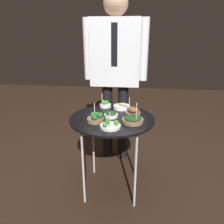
{
  "coord_description": "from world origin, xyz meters",
  "views": [
    {
      "loc": [
        0.2,
        -1.71,
        1.4
      ],
      "look_at": [
        0.0,
        0.0,
        0.77
      ],
      "focal_mm": 35.0,
      "sensor_mm": 36.0,
      "label": 1
    }
  ],
  "objects_px": {
    "bowl_spinach_mid_right": "(111,115)",
    "bowl_asparagus_near_rim": "(122,107)",
    "bowl_broccoli_front_center": "(96,118)",
    "bowl_broccoli_front_left": "(105,104)",
    "serving_cart": "(112,123)",
    "bowl_spinach_back_left": "(133,120)",
    "bowl_broccoli_far_rim": "(110,125)",
    "waiter_figure": "(115,61)",
    "bowl_roast_front_right": "(133,111)"
  },
  "relations": [
    {
      "from": "bowl_broccoli_front_left",
      "to": "serving_cart",
      "type": "bearing_deg",
      "value": -70.4
    },
    {
      "from": "bowl_spinach_mid_right",
      "to": "bowl_broccoli_far_rim",
      "type": "distance_m",
      "value": 0.22
    },
    {
      "from": "bowl_spinach_mid_right",
      "to": "bowl_broccoli_front_center",
      "type": "height_order",
      "value": "bowl_broccoli_front_center"
    },
    {
      "from": "bowl_asparagus_near_rim",
      "to": "bowl_broccoli_front_center",
      "type": "height_order",
      "value": "bowl_broccoli_front_center"
    },
    {
      "from": "bowl_spinach_mid_right",
      "to": "bowl_broccoli_far_rim",
      "type": "bearing_deg",
      "value": -84.74
    },
    {
      "from": "serving_cart",
      "to": "bowl_broccoli_front_center",
      "type": "bearing_deg",
      "value": -139.71
    },
    {
      "from": "serving_cart",
      "to": "bowl_spinach_mid_right",
      "type": "relative_size",
      "value": 6.21
    },
    {
      "from": "bowl_broccoli_front_left",
      "to": "bowl_asparagus_near_rim",
      "type": "distance_m",
      "value": 0.17
    },
    {
      "from": "bowl_roast_front_right",
      "to": "serving_cart",
      "type": "bearing_deg",
      "value": -152.26
    },
    {
      "from": "bowl_spinach_back_left",
      "to": "bowl_roast_front_right",
      "type": "distance_m",
      "value": 0.18
    },
    {
      "from": "bowl_spinach_back_left",
      "to": "bowl_broccoli_far_rim",
      "type": "bearing_deg",
      "value": -143.9
    },
    {
      "from": "serving_cart",
      "to": "bowl_roast_front_right",
      "type": "relative_size",
      "value": 4.82
    },
    {
      "from": "bowl_broccoli_far_rim",
      "to": "bowl_spinach_back_left",
      "type": "distance_m",
      "value": 0.21
    },
    {
      "from": "serving_cart",
      "to": "bowl_broccoli_front_center",
      "type": "height_order",
      "value": "bowl_broccoli_front_center"
    },
    {
      "from": "serving_cart",
      "to": "waiter_figure",
      "type": "xyz_separation_m",
      "value": [
        -0.03,
        0.56,
        0.45
      ]
    },
    {
      "from": "bowl_broccoli_front_center",
      "to": "waiter_figure",
      "type": "xyz_separation_m",
      "value": [
        0.09,
        0.66,
        0.37
      ]
    },
    {
      "from": "bowl_broccoli_far_rim",
      "to": "bowl_broccoli_front_left",
      "type": "bearing_deg",
      "value": 102.68
    },
    {
      "from": "serving_cart",
      "to": "bowl_roast_front_right",
      "type": "height_order",
      "value": "bowl_roast_front_right"
    },
    {
      "from": "bowl_spinach_mid_right",
      "to": "bowl_asparagus_near_rim",
      "type": "relative_size",
      "value": 0.74
    },
    {
      "from": "bowl_broccoli_front_left",
      "to": "bowl_broccoli_front_center",
      "type": "bearing_deg",
      "value": -93.49
    },
    {
      "from": "bowl_asparagus_near_rim",
      "to": "waiter_figure",
      "type": "bearing_deg",
      "value": 106.18
    },
    {
      "from": "serving_cart",
      "to": "bowl_spinach_back_left",
      "type": "relative_size",
      "value": 4.04
    },
    {
      "from": "bowl_roast_front_right",
      "to": "bowl_broccoli_front_center",
      "type": "relative_size",
      "value": 1.01
    },
    {
      "from": "bowl_broccoli_far_rim",
      "to": "bowl_broccoli_front_left",
      "type": "height_order",
      "value": "bowl_broccoli_far_rim"
    },
    {
      "from": "bowl_spinach_back_left",
      "to": "bowl_broccoli_front_left",
      "type": "distance_m",
      "value": 0.45
    },
    {
      "from": "bowl_spinach_mid_right",
      "to": "serving_cart",
      "type": "bearing_deg",
      "value": -51.06
    },
    {
      "from": "bowl_spinach_back_left",
      "to": "bowl_broccoli_front_left",
      "type": "height_order",
      "value": "bowl_spinach_back_left"
    },
    {
      "from": "bowl_spinach_mid_right",
      "to": "bowl_spinach_back_left",
      "type": "height_order",
      "value": "bowl_spinach_back_left"
    },
    {
      "from": "bowl_spinach_mid_right",
      "to": "bowl_spinach_back_left",
      "type": "distance_m",
      "value": 0.21
    },
    {
      "from": "bowl_broccoli_front_center",
      "to": "waiter_figure",
      "type": "relative_size",
      "value": 0.08
    },
    {
      "from": "bowl_asparagus_near_rim",
      "to": "waiter_figure",
      "type": "height_order",
      "value": "waiter_figure"
    },
    {
      "from": "bowl_broccoli_front_left",
      "to": "bowl_broccoli_front_center",
      "type": "height_order",
      "value": "bowl_broccoli_front_center"
    },
    {
      "from": "bowl_broccoli_front_center",
      "to": "bowl_broccoli_front_left",
      "type": "bearing_deg",
      "value": 86.51
    },
    {
      "from": "serving_cart",
      "to": "bowl_asparagus_near_rim",
      "type": "relative_size",
      "value": 4.59
    },
    {
      "from": "bowl_broccoli_far_rim",
      "to": "bowl_spinach_back_left",
      "type": "height_order",
      "value": "bowl_spinach_back_left"
    },
    {
      "from": "bowl_broccoli_front_left",
      "to": "bowl_broccoli_front_center",
      "type": "xyz_separation_m",
      "value": [
        -0.02,
        -0.38,
        0.0
      ]
    },
    {
      "from": "bowl_spinach_back_left",
      "to": "bowl_asparagus_near_rim",
      "type": "xyz_separation_m",
      "value": [
        -0.11,
        0.33,
        -0.01
      ]
    },
    {
      "from": "serving_cart",
      "to": "bowl_broccoli_front_center",
      "type": "relative_size",
      "value": 4.85
    },
    {
      "from": "serving_cart",
      "to": "bowl_spinach_back_left",
      "type": "distance_m",
      "value": 0.21
    },
    {
      "from": "serving_cart",
      "to": "bowl_roast_front_right",
      "type": "distance_m",
      "value": 0.21
    },
    {
      "from": "bowl_asparagus_near_rim",
      "to": "waiter_figure",
      "type": "xyz_separation_m",
      "value": [
        -0.09,
        0.32,
        0.39
      ]
    },
    {
      "from": "bowl_spinach_mid_right",
      "to": "bowl_roast_front_right",
      "type": "relative_size",
      "value": 0.78
    },
    {
      "from": "bowl_spinach_back_left",
      "to": "bowl_broccoli_front_center",
      "type": "bearing_deg",
      "value": -176.93
    },
    {
      "from": "waiter_figure",
      "to": "serving_cart",
      "type": "bearing_deg",
      "value": -87.11
    },
    {
      "from": "bowl_broccoli_front_center",
      "to": "waiter_figure",
      "type": "bearing_deg",
      "value": 82.02
    },
    {
      "from": "bowl_roast_front_right",
      "to": "bowl_broccoli_front_center",
      "type": "distance_m",
      "value": 0.35
    },
    {
      "from": "bowl_spinach_mid_right",
      "to": "bowl_broccoli_front_center",
      "type": "bearing_deg",
      "value": -134.31
    },
    {
      "from": "bowl_spinach_back_left",
      "to": "bowl_roast_front_right",
      "type": "height_order",
      "value": "bowl_spinach_back_left"
    },
    {
      "from": "bowl_broccoli_front_left",
      "to": "waiter_figure",
      "type": "xyz_separation_m",
      "value": [
        0.07,
        0.28,
        0.38
      ]
    },
    {
      "from": "bowl_roast_front_right",
      "to": "waiter_figure",
      "type": "relative_size",
      "value": 0.08
    }
  ]
}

